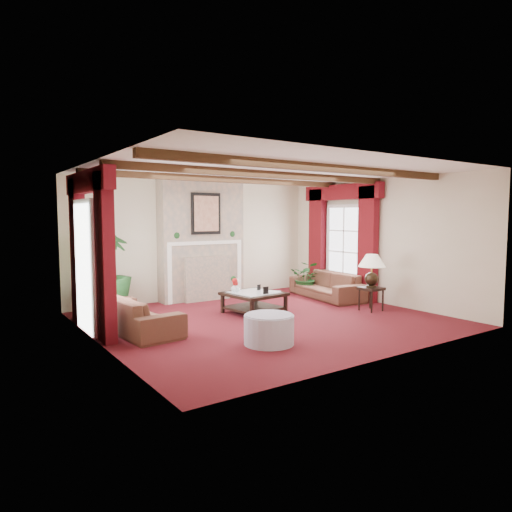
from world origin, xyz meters
TOP-DOWN VIEW (x-y plane):
  - floor at (0.00, 0.00)m, footprint 6.00×6.00m
  - ceiling at (0.00, 0.00)m, footprint 6.00×6.00m
  - back_wall at (0.00, 2.75)m, footprint 6.00×0.02m
  - left_wall at (-3.00, 0.00)m, footprint 0.02×5.50m
  - right_wall at (3.00, 0.00)m, footprint 0.02×5.50m
  - ceiling_beams at (0.00, 0.00)m, footprint 6.00×3.00m
  - fireplace at (0.00, 2.55)m, footprint 2.00×0.52m
  - french_door_left at (-2.97, 1.00)m, footprint 0.10×1.10m
  - french_door_right at (2.97, 1.00)m, footprint 0.10×1.10m
  - curtains_left at (-2.86, 1.00)m, footprint 0.20×2.40m
  - curtains_right at (2.86, 1.00)m, footprint 0.20×2.40m
  - sofa_left at (-2.28, 0.56)m, footprint 2.13×0.96m
  - sofa_right at (2.43, 1.03)m, footprint 2.22×1.20m
  - potted_palm at (-2.37, 1.98)m, footprint 2.81×2.82m
  - small_plant at (2.40, 1.69)m, footprint 1.50×1.51m
  - coffee_table at (0.11, 0.59)m, footprint 1.12×1.12m
  - side_table at (2.18, -0.54)m, footprint 0.46×0.46m
  - ottoman at (-0.92, -1.32)m, footprint 0.75×0.75m
  - table_lamp at (2.18, -0.54)m, footprint 0.54×0.54m
  - flower_vase at (-0.17, 0.83)m, footprint 0.30×0.31m
  - book at (0.34, 0.36)m, footprint 0.22×0.20m
  - photo_frame_a at (0.17, 0.28)m, footprint 0.11×0.03m
  - photo_frame_b at (0.32, 0.73)m, footprint 0.09×0.04m

SIDE VIEW (x-z plane):
  - floor at x=0.00m, z-range 0.00..0.00m
  - coffee_table at x=0.11m, z-range 0.00..0.41m
  - ottoman at x=-0.92m, z-range 0.00..0.44m
  - side_table at x=2.18m, z-range 0.00..0.48m
  - small_plant at x=2.40m, z-range 0.00..0.63m
  - sofa_left at x=-2.28m, z-range 0.00..0.79m
  - sofa_right at x=2.43m, z-range 0.00..0.80m
  - photo_frame_b at x=0.32m, z-range 0.41..0.53m
  - photo_frame_a at x=0.17m, z-range 0.41..0.56m
  - flower_vase at x=-0.17m, z-range 0.41..0.59m
  - potted_palm at x=-2.37m, z-range 0.00..1.01m
  - book at x=0.34m, z-range 0.41..0.69m
  - table_lamp at x=2.18m, z-range 0.48..1.16m
  - back_wall at x=0.00m, z-range 0.00..2.70m
  - left_wall at x=-3.00m, z-range 0.00..2.70m
  - right_wall at x=3.00m, z-range 0.00..2.70m
  - french_door_left at x=-2.97m, z-range 1.05..3.21m
  - french_door_right at x=2.97m, z-range 1.05..3.21m
  - curtains_left at x=-2.86m, z-range 1.28..3.83m
  - curtains_right at x=2.86m, z-range 1.28..3.83m
  - ceiling_beams at x=0.00m, z-range 2.58..2.70m
  - ceiling at x=0.00m, z-range 2.70..2.70m
  - fireplace at x=0.00m, z-range 1.35..4.05m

